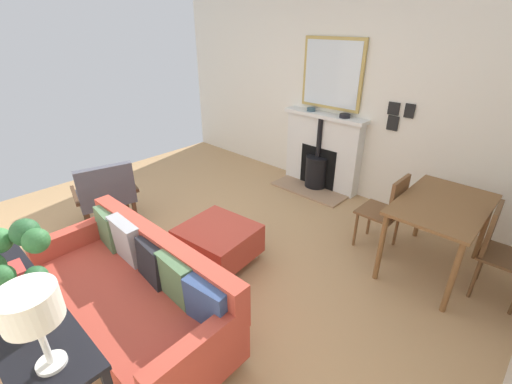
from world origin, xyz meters
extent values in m
cube|color=tan|center=(0.00, 0.00, 0.00)|extent=(5.40, 5.76, 0.01)
cube|color=silver|center=(-2.70, 0.00, 1.35)|extent=(0.12, 5.76, 2.71)
cube|color=#9E7A5B|center=(-2.25, 0.05, 0.01)|extent=(0.41, 1.11, 0.03)
cube|color=silver|center=(-2.55, 0.05, 0.53)|extent=(0.18, 1.17, 1.06)
cube|color=black|center=(-2.47, 0.05, 0.33)|extent=(0.06, 0.59, 0.60)
cylinder|color=black|center=(-2.43, 0.05, 0.25)|extent=(0.32, 0.32, 0.45)
cylinder|color=black|center=(-2.43, 0.05, 0.49)|extent=(0.34, 0.34, 0.02)
cylinder|color=black|center=(-2.43, 0.05, 0.78)|extent=(0.07, 0.07, 0.56)
cube|color=silver|center=(-2.52, 0.05, 1.08)|extent=(0.23, 1.25, 0.05)
cube|color=tan|center=(-2.61, 0.05, 1.63)|extent=(0.04, 0.91, 0.92)
cube|color=silver|center=(-2.59, 0.05, 1.63)|extent=(0.01, 0.83, 0.84)
cylinder|color=#334C56|center=(-2.52, -0.18, 1.13)|extent=(0.12, 0.12, 0.05)
torus|color=#334C56|center=(-2.52, -0.18, 1.15)|extent=(0.12, 0.12, 0.01)
cylinder|color=black|center=(-2.52, 0.36, 1.13)|extent=(0.15, 0.15, 0.05)
torus|color=black|center=(-2.52, 0.36, 1.15)|extent=(0.15, 0.15, 0.01)
cylinder|color=#B2B2B7|center=(1.16, -0.31, 0.05)|extent=(0.04, 0.04, 0.10)
cylinder|color=#B2B2B7|center=(0.52, -0.32, 0.05)|extent=(0.04, 0.04, 0.10)
cylinder|color=#B2B2B7|center=(0.50, 1.29, 0.05)|extent=(0.04, 0.04, 0.10)
cube|color=#B74233|center=(0.83, 0.49, 0.25)|extent=(0.82, 1.90, 0.30)
cube|color=#B74233|center=(0.49, 0.49, 0.58)|extent=(0.17, 1.89, 0.36)
cube|color=#B74233|center=(0.84, -0.39, 0.50)|extent=(0.76, 0.13, 0.19)
cube|color=#B74233|center=(0.81, 1.38, 0.50)|extent=(0.76, 0.13, 0.19)
cube|color=#4C6B47|center=(0.60, -0.19, 0.56)|extent=(0.15, 0.36, 0.36)
cube|color=#99999E|center=(0.59, 0.13, 0.58)|extent=(0.13, 0.39, 0.39)
cube|color=black|center=(0.59, 0.53, 0.56)|extent=(0.16, 0.35, 0.35)
cube|color=#4C6B47|center=(0.58, 0.84, 0.57)|extent=(0.13, 0.36, 0.36)
cube|color=#334775|center=(0.58, 1.19, 0.56)|extent=(0.16, 0.36, 0.35)
cylinder|color=#B2B2B7|center=(0.04, 0.07, 0.04)|extent=(0.04, 0.04, 0.09)
cylinder|color=#B2B2B7|center=(-0.02, 0.63, 0.04)|extent=(0.04, 0.04, 0.09)
cylinder|color=#B2B2B7|center=(-0.50, 0.02, 0.04)|extent=(0.04, 0.04, 0.09)
cylinder|color=#B2B2B7|center=(-0.55, 0.58, 0.04)|extent=(0.04, 0.04, 0.09)
cube|color=#B74233|center=(-0.26, 0.33, 0.25)|extent=(0.74, 0.77, 0.31)
cube|color=#4C3321|center=(-0.14, -1.37, 0.18)|extent=(0.05, 0.05, 0.37)
cube|color=#4C3321|center=(0.36, -1.50, 0.18)|extent=(0.05, 0.05, 0.37)
cube|color=#4C3321|center=(-0.02, -0.91, 0.18)|extent=(0.05, 0.05, 0.37)
cube|color=#4C3321|center=(0.48, -1.04, 0.18)|extent=(0.05, 0.05, 0.37)
cube|color=#4C4C56|center=(0.17, -1.21, 0.39)|extent=(0.72, 0.69, 0.08)
cube|color=#4C4C56|center=(0.23, -0.97, 0.64)|extent=(0.61, 0.25, 0.43)
cube|color=#4C3321|center=(-0.14, -1.13, 0.48)|extent=(0.17, 0.52, 0.04)
cube|color=#4C3321|center=(0.48, -1.29, 0.48)|extent=(0.17, 0.52, 0.04)
cube|color=black|center=(1.32, -0.33, 0.38)|extent=(0.04, 0.04, 0.75)
cube|color=black|center=(1.48, 0.49, 0.77)|extent=(0.39, 1.71, 0.03)
cylinder|color=white|center=(1.48, 1.13, 0.79)|extent=(0.14, 0.14, 0.02)
cylinder|color=white|center=(1.48, 1.13, 0.94)|extent=(0.03, 0.03, 0.28)
cylinder|color=white|center=(1.48, 1.13, 1.16)|extent=(0.26, 0.26, 0.17)
cylinder|color=silver|center=(1.46, 0.78, 0.86)|extent=(0.23, 0.23, 0.15)
cylinder|color=brown|center=(1.46, 0.78, 1.03)|extent=(0.02, 0.02, 0.20)
sphere|color=#2D6633|center=(1.51, 0.88, 1.20)|extent=(0.11, 0.11, 0.11)
sphere|color=#26562D|center=(1.39, 0.94, 1.16)|extent=(0.11, 0.11, 0.11)
sphere|color=#2D6633|center=(1.33, 0.83, 1.28)|extent=(0.13, 0.13, 0.13)
sphere|color=#26562D|center=(1.35, 0.74, 1.30)|extent=(0.14, 0.14, 0.14)
cube|color=olive|center=(1.48, 0.23, 0.80)|extent=(0.23, 0.21, 0.03)
cube|color=#B23833|center=(1.48, 0.23, 0.82)|extent=(0.28, 0.20, 0.02)
cylinder|color=brown|center=(-2.14, 1.66, 0.36)|extent=(0.05, 0.05, 0.73)
cylinder|color=brown|center=(-1.12, 1.66, 0.36)|extent=(0.05, 0.05, 0.73)
cylinder|color=brown|center=(-2.14, 2.28, 0.36)|extent=(0.05, 0.05, 0.73)
cylinder|color=brown|center=(-1.12, 2.28, 0.36)|extent=(0.05, 0.05, 0.73)
cube|color=brown|center=(-1.63, 1.97, 0.74)|extent=(1.12, 0.73, 0.03)
cylinder|color=brown|center=(-1.80, 1.23, 0.21)|extent=(0.03, 0.03, 0.42)
cylinder|color=brown|center=(-1.48, 1.22, 0.21)|extent=(0.03, 0.03, 0.42)
cylinder|color=brown|center=(-1.79, 1.55, 0.21)|extent=(0.03, 0.03, 0.42)
cylinder|color=brown|center=(-1.47, 1.54, 0.21)|extent=(0.03, 0.03, 0.42)
cube|color=brown|center=(-1.63, 1.39, 0.43)|extent=(0.40, 0.40, 0.02)
cube|color=brown|center=(-1.63, 1.56, 0.66)|extent=(0.36, 0.04, 0.43)
cylinder|color=brown|center=(-1.47, 2.40, 0.21)|extent=(0.03, 0.03, 0.43)
cylinder|color=brown|center=(-1.79, 2.39, 0.21)|extent=(0.03, 0.03, 0.43)
cube|color=brown|center=(-1.63, 2.55, 0.43)|extent=(0.42, 0.42, 0.02)
cube|color=brown|center=(-1.63, 2.38, 0.66)|extent=(0.36, 0.05, 0.43)
cube|color=black|center=(-2.62, 0.96, 1.30)|extent=(0.02, 0.14, 0.15)
cube|color=black|center=(-2.62, 1.15, 1.31)|extent=(0.02, 0.12, 0.17)
cube|color=black|center=(-2.62, 0.98, 1.13)|extent=(0.02, 0.14, 0.18)
camera|label=1|loc=(1.63, 2.63, 2.28)|focal=24.29mm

